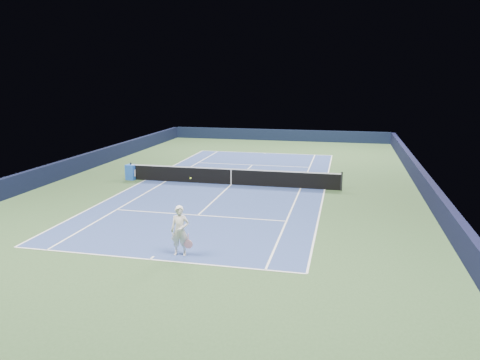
# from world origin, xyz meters

# --- Properties ---
(ground) EXTENTS (40.00, 40.00, 0.00)m
(ground) POSITION_xyz_m (0.00, 0.00, 0.00)
(ground) COLOR #2F4B29
(ground) RESTS_ON ground
(wall_far) EXTENTS (22.00, 0.35, 1.10)m
(wall_far) POSITION_xyz_m (0.00, 19.82, 0.55)
(wall_far) COLOR black
(wall_far) RESTS_ON ground
(wall_right) EXTENTS (0.35, 40.00, 1.10)m
(wall_right) POSITION_xyz_m (10.82, 0.00, 0.55)
(wall_right) COLOR black
(wall_right) RESTS_ON ground
(wall_left) EXTENTS (0.35, 40.00, 1.10)m
(wall_left) POSITION_xyz_m (-10.82, 0.00, 0.55)
(wall_left) COLOR black
(wall_left) RESTS_ON ground
(court_surface) EXTENTS (10.97, 23.77, 0.01)m
(court_surface) POSITION_xyz_m (0.00, 0.00, 0.00)
(court_surface) COLOR navy
(court_surface) RESTS_ON ground
(baseline_far) EXTENTS (10.97, 0.08, 0.00)m
(baseline_far) POSITION_xyz_m (0.00, 11.88, 0.01)
(baseline_far) COLOR white
(baseline_far) RESTS_ON ground
(baseline_near) EXTENTS (10.97, 0.08, 0.00)m
(baseline_near) POSITION_xyz_m (0.00, -11.88, 0.01)
(baseline_near) COLOR white
(baseline_near) RESTS_ON ground
(sideline_doubles_right) EXTENTS (0.08, 23.77, 0.00)m
(sideline_doubles_right) POSITION_xyz_m (5.49, 0.00, 0.01)
(sideline_doubles_right) COLOR white
(sideline_doubles_right) RESTS_ON ground
(sideline_doubles_left) EXTENTS (0.08, 23.77, 0.00)m
(sideline_doubles_left) POSITION_xyz_m (-5.49, 0.00, 0.01)
(sideline_doubles_left) COLOR white
(sideline_doubles_left) RESTS_ON ground
(sideline_singles_right) EXTENTS (0.08, 23.77, 0.00)m
(sideline_singles_right) POSITION_xyz_m (4.12, 0.00, 0.01)
(sideline_singles_right) COLOR white
(sideline_singles_right) RESTS_ON ground
(sideline_singles_left) EXTENTS (0.08, 23.77, 0.00)m
(sideline_singles_left) POSITION_xyz_m (-4.12, 0.00, 0.01)
(sideline_singles_left) COLOR white
(sideline_singles_left) RESTS_ON ground
(service_line_far) EXTENTS (8.23, 0.08, 0.00)m
(service_line_far) POSITION_xyz_m (0.00, 6.40, 0.01)
(service_line_far) COLOR white
(service_line_far) RESTS_ON ground
(service_line_near) EXTENTS (8.23, 0.08, 0.00)m
(service_line_near) POSITION_xyz_m (0.00, -6.40, 0.01)
(service_line_near) COLOR white
(service_line_near) RESTS_ON ground
(center_service_line) EXTENTS (0.08, 12.80, 0.00)m
(center_service_line) POSITION_xyz_m (0.00, 0.00, 0.01)
(center_service_line) COLOR white
(center_service_line) RESTS_ON ground
(center_mark_far) EXTENTS (0.08, 0.30, 0.00)m
(center_mark_far) POSITION_xyz_m (0.00, 11.73, 0.01)
(center_mark_far) COLOR white
(center_mark_far) RESTS_ON ground
(center_mark_near) EXTENTS (0.08, 0.30, 0.00)m
(center_mark_near) POSITION_xyz_m (0.00, -11.73, 0.01)
(center_mark_near) COLOR white
(center_mark_near) RESTS_ON ground
(tennis_net) EXTENTS (12.90, 0.10, 1.07)m
(tennis_net) POSITION_xyz_m (0.00, 0.00, 0.50)
(tennis_net) COLOR black
(tennis_net) RESTS_ON ground
(sponsor_cube) EXTENTS (0.64, 0.59, 0.94)m
(sponsor_cube) POSITION_xyz_m (-6.40, -0.00, 0.47)
(sponsor_cube) COLOR blue
(sponsor_cube) RESTS_ON ground
(tennis_player) EXTENTS (0.84, 1.29, 2.66)m
(tennis_player) POSITION_xyz_m (0.90, -11.22, 0.92)
(tennis_player) COLOR white
(tennis_player) RESTS_ON ground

